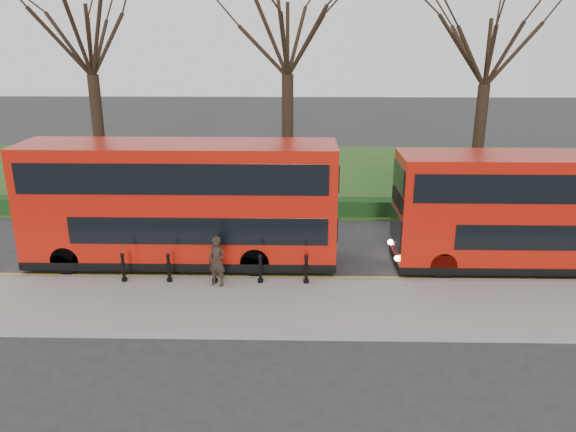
{
  "coord_description": "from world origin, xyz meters",
  "views": [
    {
      "loc": [
        2.66,
        -19.32,
        8.49
      ],
      "look_at": [
        2.23,
        0.5,
        2.0
      ],
      "focal_mm": 35.0,
      "sensor_mm": 36.0,
      "label": 1
    }
  ],
  "objects_px": {
    "pedestrian": "(217,261)",
    "bus_rear": "(544,212)",
    "bollard_row": "(214,269)",
    "bus_lead": "(180,204)"
  },
  "relations": [
    {
      "from": "bus_rear",
      "to": "pedestrian",
      "type": "distance_m",
      "value": 12.1
    },
    {
      "from": "bollard_row",
      "to": "bus_rear",
      "type": "height_order",
      "value": "bus_rear"
    },
    {
      "from": "bus_lead",
      "to": "bus_rear",
      "type": "bearing_deg",
      "value": -0.78
    },
    {
      "from": "bollard_row",
      "to": "bus_rear",
      "type": "xyz_separation_m",
      "value": [
        11.99,
        1.94,
        1.53
      ]
    },
    {
      "from": "pedestrian",
      "to": "bus_rear",
      "type": "bearing_deg",
      "value": 31.08
    },
    {
      "from": "bus_rear",
      "to": "pedestrian",
      "type": "xyz_separation_m",
      "value": [
        -11.85,
        -2.21,
        -1.14
      ]
    },
    {
      "from": "bus_lead",
      "to": "bus_rear",
      "type": "height_order",
      "value": "bus_lead"
    },
    {
      "from": "bus_rear",
      "to": "pedestrian",
      "type": "bearing_deg",
      "value": -169.46
    },
    {
      "from": "bollard_row",
      "to": "pedestrian",
      "type": "distance_m",
      "value": 0.49
    },
    {
      "from": "bollard_row",
      "to": "pedestrian",
      "type": "relative_size",
      "value": 3.7
    }
  ]
}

